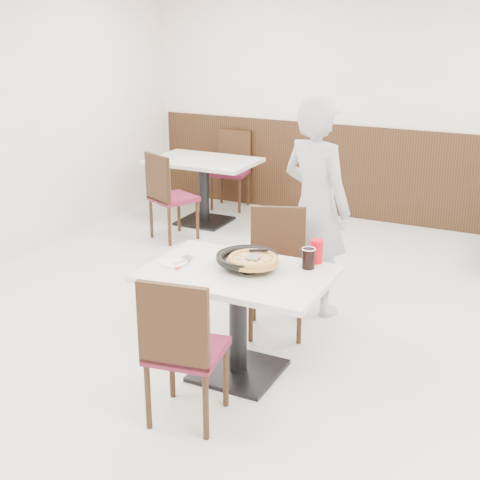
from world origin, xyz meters
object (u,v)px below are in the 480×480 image
at_px(red_cup, 316,251).
at_px(bg_chair_left_far, 230,171).
at_px(diner_person, 316,207).
at_px(bg_chair_left_near, 173,196).
at_px(chair_near, 187,347).
at_px(cola_glass, 308,259).
at_px(pizza, 253,261).
at_px(chair_far, 276,274).
at_px(side_plate, 173,263).
at_px(main_table, 238,323).
at_px(pizza_pan, 247,261).
at_px(bg_table_left, 204,191).

bearing_deg(red_cup, bg_chair_left_far, 125.56).
relative_size(diner_person, bg_chair_left_near, 1.85).
height_order(chair_near, cola_glass, chair_near).
xyz_separation_m(pizza, bg_chair_left_far, (-1.99, 3.54, -0.34)).
bearing_deg(chair_far, side_plate, 39.57).
height_order(main_table, pizza_pan, pizza_pan).
relative_size(main_table, cola_glass, 9.23).
bearing_deg(bg_table_left, pizza, -55.33).
height_order(pizza, bg_table_left, pizza).
bearing_deg(chair_far, bg_chair_left_near, -61.19).
bearing_deg(pizza, chair_far, 99.03).
bearing_deg(chair_near, main_table, 77.30).
relative_size(chair_near, chair_far, 1.00).
height_order(chair_near, pizza, chair_near).
xyz_separation_m(pizza, side_plate, (-0.53, -0.13, -0.05)).
distance_m(chair_near, pizza, 0.75).
bearing_deg(chair_far, pizza_pan, 72.94).
height_order(chair_far, red_cup, chair_far).
xyz_separation_m(side_plate, diner_person, (0.53, 1.30, 0.12)).
height_order(side_plate, bg_table_left, side_plate).
bearing_deg(bg_chair_left_far, cola_glass, 116.11).
xyz_separation_m(diner_person, bg_chair_left_far, (-1.99, 2.37, -0.40)).
relative_size(chair_near, pizza, 2.75).
bearing_deg(pizza, main_table, -144.62).
relative_size(bg_table_left, bg_chair_left_near, 1.26).
xyz_separation_m(side_plate, bg_table_left, (-1.45, 2.99, -0.38)).
xyz_separation_m(main_table, diner_person, (0.08, 1.22, 0.50)).
bearing_deg(red_cup, cola_glass, -94.99).
relative_size(chair_near, side_plate, 5.09).
bearing_deg(bg_chair_left_near, pizza_pan, -23.74).
relative_size(side_plate, red_cup, 1.17).
xyz_separation_m(chair_near, diner_person, (0.12, 1.82, 0.40)).
height_order(chair_far, cola_glass, chair_far).
xyz_separation_m(chair_near, red_cup, (0.44, 0.97, 0.35)).
xyz_separation_m(chair_near, chair_far, (0.02, 1.29, 0.00)).
bearing_deg(diner_person, bg_chair_left_near, -7.31).
bearing_deg(diner_person, bg_chair_left_far, -29.73).
height_order(main_table, chair_far, chair_far).
height_order(chair_near, diner_person, diner_person).
bearing_deg(cola_glass, red_cup, 85.01).
xyz_separation_m(pizza, cola_glass, (0.31, 0.19, 0.00)).
xyz_separation_m(cola_glass, bg_table_left, (-2.29, 2.66, -0.44)).
distance_m(red_cup, bg_chair_left_near, 3.00).
height_order(red_cup, bg_chair_left_near, bg_chair_left_near).
height_order(main_table, pizza, pizza).
bearing_deg(bg_chair_left_far, bg_chair_left_near, 81.80).
bearing_deg(chair_far, chair_near, 67.94).
relative_size(pizza_pan, bg_table_left, 0.29).
bearing_deg(chair_near, pizza_pan, 75.71).
distance_m(side_plate, bg_chair_left_near, 2.77).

